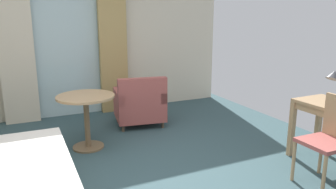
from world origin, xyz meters
TOP-DOWN VIEW (x-y plane):
  - wall_back at (0.00, 3.01)m, footprint 5.69×0.12m
  - balcony_glass_door at (-0.07, 2.93)m, footprint 1.11×0.02m
  - curtain_panel_left at (-0.85, 2.83)m, footprint 0.53×0.10m
  - curtain_panel_right at (0.70, 2.83)m, footprint 0.49×0.10m
  - desk_chair at (1.94, -0.70)m, footprint 0.44×0.42m
  - desk_lamp at (2.23, -0.43)m, footprint 0.28×0.17m
  - armchair_by_window at (0.84, 1.89)m, footprint 0.84×0.81m
  - round_cafe_table at (-0.11, 1.30)m, footprint 0.74×0.74m

SIDE VIEW (x-z plane):
  - armchair_by_window at x=0.84m, z-range -0.07..0.73m
  - desk_chair at x=1.94m, z-range 0.06..0.98m
  - round_cafe_table at x=-0.11m, z-range 0.18..0.89m
  - desk_lamp at x=2.23m, z-range 0.81..1.24m
  - balcony_glass_door at x=-0.07m, z-range 0.00..2.27m
  - curtain_panel_left at x=-0.85m, z-range 0.00..2.28m
  - curtain_panel_right at x=0.70m, z-range 0.00..2.28m
  - wall_back at x=0.00m, z-range 0.00..2.58m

